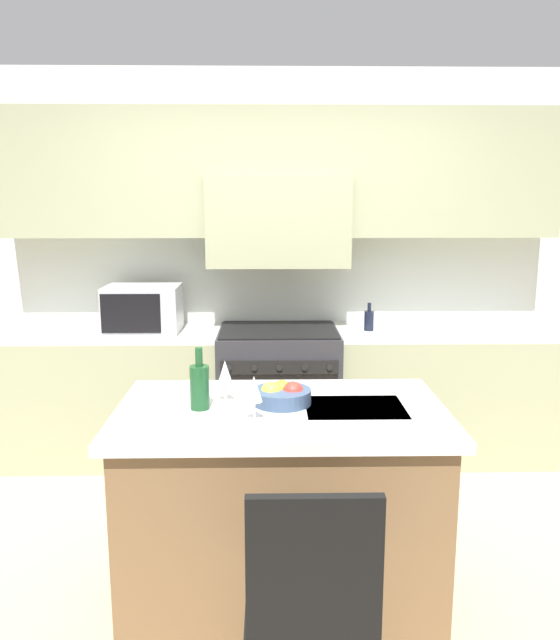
% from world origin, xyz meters
% --- Properties ---
extents(ground_plane, '(10.00, 10.00, 0.00)m').
position_xyz_m(ground_plane, '(0.00, 0.00, 0.00)').
color(ground_plane, tan).
extents(back_cabinetry, '(10.00, 0.46, 2.70)m').
position_xyz_m(back_cabinetry, '(0.00, 1.88, 1.61)').
color(back_cabinetry, silver).
rests_on(back_cabinetry, ground_plane).
extents(back_counter, '(3.77, 0.62, 0.91)m').
position_xyz_m(back_counter, '(0.00, 1.64, 0.46)').
color(back_counter, gray).
rests_on(back_counter, ground_plane).
extents(range_stove, '(0.82, 0.70, 0.93)m').
position_xyz_m(range_stove, '(0.00, 1.62, 0.47)').
color(range_stove, '#2D2D33').
rests_on(range_stove, ground_plane).
extents(microwave, '(0.50, 0.38, 0.31)m').
position_xyz_m(microwave, '(-0.92, 1.63, 1.07)').
color(microwave, '#B7B7BC').
rests_on(microwave, back_counter).
extents(kitchen_island, '(1.40, 0.84, 0.93)m').
position_xyz_m(kitchen_island, '(-0.02, -0.03, 0.47)').
color(kitchen_island, brown).
rests_on(kitchen_island, ground_plane).
extents(island_chair, '(0.42, 0.40, 0.97)m').
position_xyz_m(island_chair, '(0.06, -0.83, 0.54)').
color(island_chair, black).
rests_on(island_chair, ground_plane).
extents(wine_bottle, '(0.08, 0.08, 0.27)m').
position_xyz_m(wine_bottle, '(-0.36, -0.03, 1.03)').
color(wine_bottle, '#194723').
rests_on(wine_bottle, kitchen_island).
extents(wine_glass_near, '(0.07, 0.07, 0.18)m').
position_xyz_m(wine_glass_near, '(-0.13, -0.18, 1.05)').
color(wine_glass_near, white).
rests_on(wine_glass_near, kitchen_island).
extents(wine_glass_far, '(0.07, 0.07, 0.18)m').
position_xyz_m(wine_glass_far, '(-0.26, 0.06, 1.05)').
color(wine_glass_far, white).
rests_on(wine_glass_far, kitchen_island).
extents(fruit_bowl, '(0.25, 0.25, 0.10)m').
position_xyz_m(fruit_bowl, '(-0.01, 0.03, 0.97)').
color(fruit_bowl, '#384C6B').
rests_on(fruit_bowl, kitchen_island).
extents(oil_bottle_on_counter, '(0.07, 0.07, 0.19)m').
position_xyz_m(oil_bottle_on_counter, '(0.62, 1.63, 0.99)').
color(oil_bottle_on_counter, black).
rests_on(oil_bottle_on_counter, back_counter).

